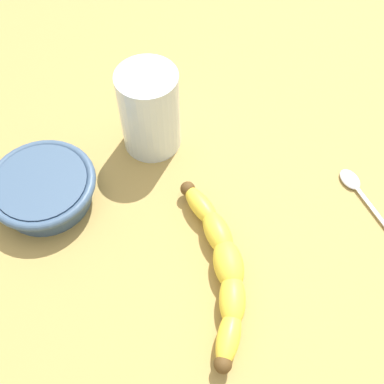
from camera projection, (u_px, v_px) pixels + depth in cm
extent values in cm
cube|color=#A58948|center=(172.00, 213.00, 66.08)|extent=(120.00, 120.00, 3.00)
ellipsoid|color=yellow|center=(229.00, 337.00, 53.33)|extent=(6.03, 7.02, 2.64)
ellipsoid|color=yellow|center=(232.00, 299.00, 55.77)|extent=(7.07, 6.90, 3.15)
ellipsoid|color=yellow|center=(228.00, 264.00, 58.24)|extent=(7.65, 6.64, 3.67)
ellipsoid|color=yellow|center=(218.00, 233.00, 60.62)|extent=(7.40, 5.24, 3.15)
ellipsoid|color=yellow|center=(201.00, 206.00, 62.82)|extent=(7.03, 3.56, 2.64)
sphere|color=#513819|center=(223.00, 364.00, 51.71)|extent=(2.02, 2.02, 2.02)
sphere|color=#513819|center=(189.00, 190.00, 64.23)|extent=(2.02, 2.02, 2.02)
cylinder|color=silver|center=(150.00, 111.00, 65.95)|extent=(8.39, 8.39, 12.86)
cylinder|color=#D8A1A0|center=(150.00, 115.00, 66.57)|extent=(7.89, 7.89, 10.87)
cylinder|color=#3D5675|center=(44.00, 190.00, 63.91)|extent=(12.09, 12.09, 4.26)
torus|color=#3D5675|center=(41.00, 183.00, 62.63)|extent=(14.34, 14.34, 1.20)
ellipsoid|color=silver|center=(350.00, 179.00, 66.95)|extent=(4.14, 3.34, 0.80)
cube|color=silver|center=(372.00, 208.00, 64.36)|extent=(8.28, 2.94, 0.25)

